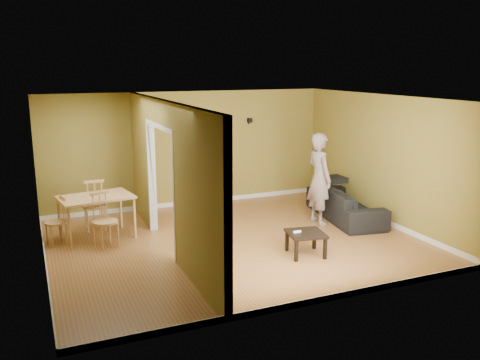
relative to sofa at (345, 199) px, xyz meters
name	(u,v)px	position (x,y,z in m)	size (l,w,h in m)	color
room_shell	(234,172)	(-2.70, -0.43, 0.87)	(6.50, 6.50, 6.50)	#AC6344
partition	(168,178)	(-3.90, -0.43, 0.87)	(0.22, 5.50, 2.60)	olive
wall_speaker	(250,120)	(-1.20, 2.26, 1.47)	(0.10, 0.10, 0.10)	black
sofa	(345,199)	(0.00, 0.00, 0.00)	(0.96, 2.25, 0.86)	black
person	(320,171)	(-0.68, -0.04, 0.66)	(0.62, 0.79, 2.18)	slate
bookshelf	(211,163)	(-2.20, 2.17, 0.53)	(0.81, 0.35, 1.92)	white
paper_box_navy_a	(212,183)	(-2.20, 2.12, 0.08)	(0.40, 0.26, 0.20)	navy
paper_box_navy_b	(212,150)	(-2.20, 2.12, 0.85)	(0.46, 0.30, 0.24)	navy
paper_box_navy_c	(212,142)	(-2.18, 2.12, 1.04)	(0.41, 0.27, 0.21)	#101C4E
coffee_table	(306,236)	(-1.84, -1.53, -0.09)	(0.60, 0.60, 0.40)	black
game_controller	(297,232)	(-1.98, -1.47, -0.01)	(0.14, 0.04, 0.03)	white
dining_table	(96,200)	(-4.98, 0.75, 0.30)	(1.29, 0.86, 0.81)	#E5C272
chair_left	(56,221)	(-5.70, 0.70, 0.01)	(0.40, 0.40, 0.87)	tan
chair_near	(105,220)	(-4.90, 0.22, 0.06)	(0.45, 0.45, 0.98)	tan
chair_far	(94,204)	(-4.95, 1.30, 0.09)	(0.48, 0.48, 1.04)	beige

